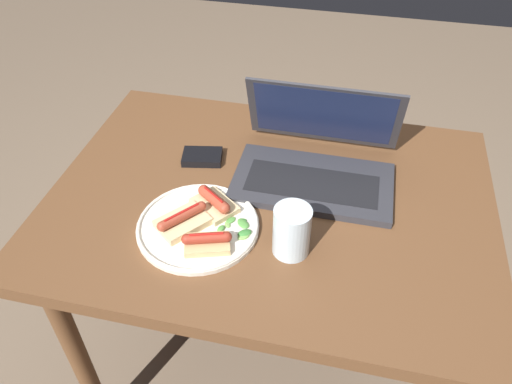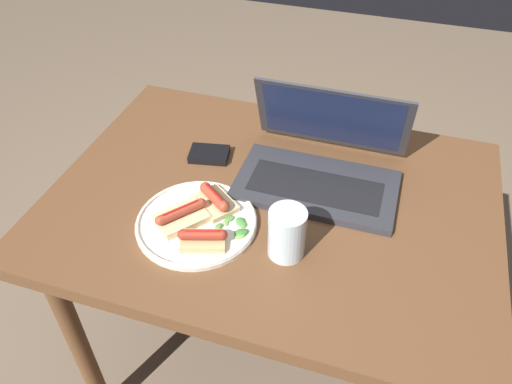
# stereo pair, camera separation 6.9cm
# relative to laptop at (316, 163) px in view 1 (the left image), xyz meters

# --- Properties ---
(ground_plane) EXTENTS (6.00, 6.00, 0.00)m
(ground_plane) POSITION_rel_laptop_xyz_m (-0.09, -0.10, -0.78)
(ground_plane) COLOR #75604C
(desk) EXTENTS (1.02, 0.76, 0.74)m
(desk) POSITION_rel_laptop_xyz_m (-0.09, -0.10, -0.13)
(desk) COLOR brown
(desk) RESTS_ON ground_plane
(laptop) EXTENTS (0.37, 0.28, 0.21)m
(laptop) POSITION_rel_laptop_xyz_m (0.00, 0.00, 0.00)
(laptop) COLOR #2D2D33
(laptop) RESTS_ON desk
(plate) EXTENTS (0.27, 0.27, 0.02)m
(plate) POSITION_rel_laptop_xyz_m (-0.22, -0.24, -0.03)
(plate) COLOR silver
(plate) RESTS_ON desk
(sausage_toast_left) EXTENTS (0.12, 0.12, 0.04)m
(sausage_toast_left) POSITION_rel_laptop_xyz_m (-0.20, -0.18, -0.01)
(sausage_toast_left) COLOR #D6B784
(sausage_toast_left) RESTS_ON plate
(sausage_toast_middle) EXTENTS (0.11, 0.08, 0.04)m
(sausage_toast_middle) POSITION_rel_laptop_xyz_m (-0.18, -0.29, -0.01)
(sausage_toast_middle) COLOR tan
(sausage_toast_middle) RESTS_ON plate
(sausage_toast_right) EXTENTS (0.13, 0.13, 0.04)m
(sausage_toast_right) POSITION_rel_laptop_xyz_m (-0.25, -0.24, -0.01)
(sausage_toast_right) COLOR #D6B784
(sausage_toast_right) RESTS_ON plate
(salad_pile) EXTENTS (0.08, 0.08, 0.01)m
(salad_pile) POSITION_rel_laptop_xyz_m (-0.13, -0.23, -0.03)
(salad_pile) COLOR #4C8E3D
(salad_pile) RESTS_ON plate
(drinking_glass) EXTENTS (0.08, 0.08, 0.11)m
(drinking_glass) POSITION_rel_laptop_xyz_m (-0.02, -0.25, 0.02)
(drinking_glass) COLOR silver
(drinking_glass) RESTS_ON desk
(external_drive) EXTENTS (0.11, 0.08, 0.02)m
(external_drive) POSITION_rel_laptop_xyz_m (-0.29, -0.00, -0.03)
(external_drive) COLOR black
(external_drive) RESTS_ON desk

